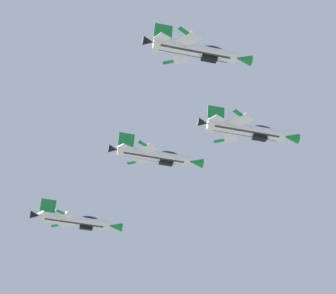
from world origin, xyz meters
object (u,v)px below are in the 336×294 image
(fighter_jet_left_wing, at_px, (155,156))
(fighter_jet_left_outer, at_px, (76,221))
(fighter_jet_lead, at_px, (248,130))
(fighter_jet_right_wing, at_px, (197,51))

(fighter_jet_left_wing, distance_m, fighter_jet_left_outer, 18.63)
(fighter_jet_lead, bearing_deg, fighter_jet_left_wing, -137.52)
(fighter_jet_lead, relative_size, fighter_jet_left_wing, 1.00)
(fighter_jet_right_wing, bearing_deg, fighter_jet_lead, 133.86)
(fighter_jet_left_wing, relative_size, fighter_jet_right_wing, 1.00)
(fighter_jet_lead, xyz_separation_m, fighter_jet_right_wing, (-10.77, -9.96, 3.62))
(fighter_jet_lead, bearing_deg, fighter_jet_right_wing, -46.14)
(fighter_jet_left_outer, bearing_deg, fighter_jet_left_wing, 36.36)
(fighter_jet_left_wing, bearing_deg, fighter_jet_left_outer, -143.64)
(fighter_jet_left_wing, relative_size, fighter_jet_left_outer, 1.00)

